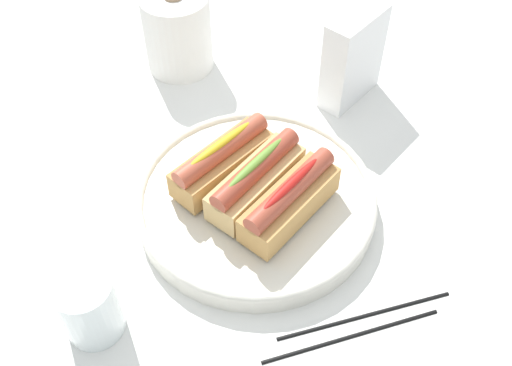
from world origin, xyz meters
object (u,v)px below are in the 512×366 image
hotdog_side (224,159)px  hotdog_front (290,200)px  hotdog_back (256,179)px  paper_towel_roll (178,32)px  chopstick_near (365,315)px  napkin_box (353,57)px  chopstick_far (352,336)px  water_glass (90,309)px  serving_bowl (256,200)px

hotdog_side → hotdog_front: bearing=-72.6°
hotdog_back → paper_towel_roll: bearing=79.0°
chopstick_near → hotdog_back: bearing=112.6°
napkin_box → hotdog_back: bearing=-171.3°
chopstick_near → chopstick_far: (-0.03, -0.01, 0.00)m
hotdog_side → water_glass: bearing=-157.7°
paper_towel_roll → chopstick_far: size_ratio=0.61×
hotdog_back → water_glass: hotdog_back is taller
chopstick_near → chopstick_far: same height
napkin_box → water_glass: bearing=-178.4°
hotdog_front → hotdog_back: same height
serving_bowl → hotdog_side: 0.07m
hotdog_front → napkin_box: (0.24, 0.17, 0.01)m
hotdog_back → water_glass: 0.26m
napkin_box → chopstick_far: (-0.26, -0.34, -0.07)m
hotdog_front → paper_towel_roll: (0.05, 0.39, 0.00)m
water_glass → napkin_box: napkin_box is taller
hotdog_back → chopstick_far: bearing=-92.6°
serving_bowl → water_glass: (-0.25, -0.04, 0.02)m
hotdog_back → paper_towel_roll: size_ratio=1.18×
paper_towel_roll → chopstick_near: paper_towel_roll is taller
hotdog_back → paper_towel_roll: 0.34m
serving_bowl → hotdog_back: hotdog_back is taller
hotdog_side → napkin_box: size_ratio=1.05×
napkin_box → chopstick_near: napkin_box is taller
paper_towel_roll → hotdog_front: bearing=-97.1°
hotdog_side → chopstick_far: hotdog_side is taller
hotdog_back → chopstick_far: (-0.01, -0.22, -0.06)m
serving_bowl → chopstick_near: 0.21m
hotdog_front → hotdog_side: size_ratio=1.00×
hotdog_front → chopstick_near: size_ratio=0.72×
serving_bowl → hotdog_side: size_ratio=2.05×
hotdog_front → chopstick_far: (-0.03, -0.17, -0.06)m
hotdog_back → hotdog_side: same height
napkin_box → chopstick_far: bearing=-144.1°
water_glass → chopstick_far: (0.24, -0.17, -0.04)m
hotdog_back → chopstick_far: hotdog_back is taller
hotdog_side → chopstick_far: (0.01, -0.27, -0.06)m
hotdog_back → chopstick_far: size_ratio=0.72×
chopstick_near → hotdog_side: bearing=115.1°
hotdog_front → water_glass: 0.27m
paper_towel_roll → napkin_box: size_ratio=0.89×
serving_bowl → chopstick_far: (-0.01, -0.22, -0.02)m
chopstick_far → water_glass: bearing=160.2°
hotdog_side → paper_towel_roll: 0.29m
hotdog_front → serving_bowl: bearing=107.4°
hotdog_front → napkin_box: 0.29m
serving_bowl → napkin_box: bearing=24.7°
hotdog_front → chopstick_far: size_ratio=0.72×
serving_bowl → chopstick_near: size_ratio=1.47×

